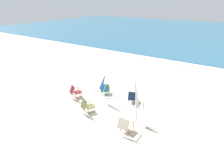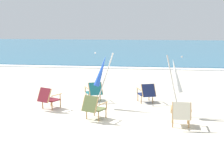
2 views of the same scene
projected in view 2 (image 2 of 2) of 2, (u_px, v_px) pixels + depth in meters
ground_plane at (102, 114)px, 10.61m from camera, size 80.00×80.00×0.00m
sea at (143, 47)px, 41.66m from camera, size 80.00×40.00×0.10m
surf_band at (130, 68)px, 21.91m from camera, size 80.00×1.10×0.06m
beach_chair_back_right at (147, 92)px, 12.06m from camera, size 0.81×0.92×0.77m
beach_chair_mid_center at (93, 107)px, 9.93m from camera, size 0.81×0.88×0.80m
beach_chair_front_right at (48, 98)px, 11.16m from camera, size 0.82×0.89×0.80m
beach_chair_front_left at (181, 113)px, 9.19m from camera, size 0.61×0.75×0.79m
beach_chair_far_center at (94, 91)px, 12.35m from camera, size 0.86×0.94×0.78m
umbrella_furled_blue at (101, 71)px, 11.34m from camera, size 0.75×0.30×2.03m
umbrella_furled_white at (176, 76)px, 10.30m from camera, size 0.61×0.67×2.02m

